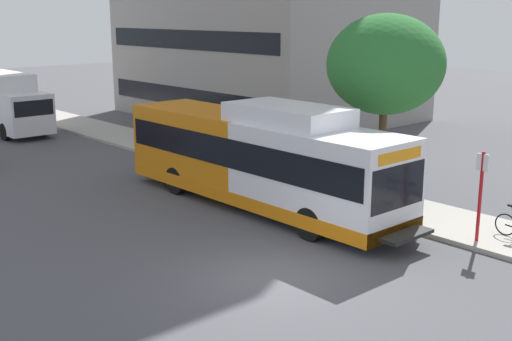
% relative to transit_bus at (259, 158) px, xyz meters
% --- Properties ---
extents(ground_plane, '(120.00, 120.00, 0.00)m').
position_rel_transit_bus_xyz_m(ground_plane, '(-3.89, 3.14, -1.70)').
color(ground_plane, '#4C4C51').
extents(sidewalk_curb, '(3.00, 56.00, 0.14)m').
position_rel_transit_bus_xyz_m(sidewalk_curb, '(3.11, 1.14, -1.63)').
color(sidewalk_curb, '#A8A399').
rests_on(sidewalk_curb, ground).
extents(transit_bus, '(2.58, 12.25, 3.65)m').
position_rel_transit_bus_xyz_m(transit_bus, '(0.00, 0.00, 0.00)').
color(transit_bus, white).
rests_on(transit_bus, ground).
extents(bus_stop_sign_pole, '(0.10, 0.36, 2.60)m').
position_rel_transit_bus_xyz_m(bus_stop_sign_pole, '(2.10, -6.99, -0.05)').
color(bus_stop_sign_pole, red).
rests_on(bus_stop_sign_pole, sidewalk_curb).
extents(street_tree_near_stop, '(4.10, 4.10, 6.35)m').
position_rel_transit_bus_xyz_m(street_tree_near_stop, '(4.19, -1.92, 3.03)').
color(street_tree_near_stop, '#4C3823').
rests_on(street_tree_near_stop, sidewalk_curb).
extents(box_truck_background, '(2.32, 7.01, 3.25)m').
position_rel_transit_bus_xyz_m(box_truck_background, '(-0.83, 19.91, 0.04)').
color(box_truck_background, silver).
rests_on(box_truck_background, ground).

